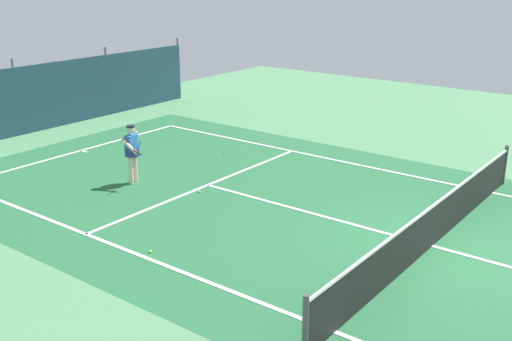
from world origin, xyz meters
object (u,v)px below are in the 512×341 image
at_px(parked_car, 59,84).
at_px(tennis_net, 434,224).
at_px(tennis_ball_by_sideline, 151,251).
at_px(tennis_ball_midcourt, 199,192).
at_px(tennis_player, 132,150).
at_px(tennis_ball_near_player, 224,153).

bearing_deg(parked_car, tennis_net, 70.57).
bearing_deg(tennis_ball_by_sideline, tennis_ball_midcourt, 26.26).
distance_m(tennis_ball_midcourt, tennis_ball_by_sideline, 3.69).
relative_size(tennis_player, parked_car, 0.37).
relative_size(tennis_player, tennis_ball_by_sideline, 24.85).
bearing_deg(tennis_net, tennis_ball_by_sideline, 130.33).
bearing_deg(tennis_ball_near_player, tennis_player, 177.06).
xyz_separation_m(tennis_player, tennis_ball_near_player, (3.65, -0.19, -0.93)).
distance_m(tennis_ball_near_player, tennis_ball_by_sideline, 7.28).
height_order(tennis_player, tennis_ball_near_player, tennis_player).
xyz_separation_m(tennis_ball_midcourt, parked_car, (4.72, 12.44, 0.81)).
bearing_deg(tennis_ball_midcourt, tennis_net, -84.73).
height_order(tennis_ball_by_sideline, parked_car, parked_car).
bearing_deg(tennis_ball_near_player, tennis_net, -107.82).
bearing_deg(parked_car, tennis_ball_midcourt, 62.34).
xyz_separation_m(tennis_ball_near_player, tennis_ball_midcourt, (-3.13, -1.76, 0.00)).
height_order(tennis_ball_midcourt, parked_car, parked_car).
xyz_separation_m(tennis_net, tennis_ball_near_player, (2.56, 7.96, -0.48)).
xyz_separation_m(tennis_net, tennis_player, (-1.09, 8.15, 0.45)).
relative_size(tennis_net, tennis_ball_near_player, 153.33).
bearing_deg(tennis_ball_by_sideline, tennis_player, 52.10).
bearing_deg(tennis_net, tennis_player, 97.63).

